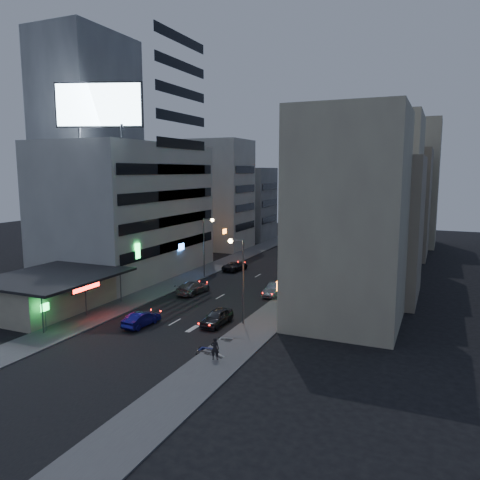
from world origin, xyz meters
The scene contains 29 objects.
ground centered at (0.00, 0.00, 0.00)m, with size 180.00×180.00×0.00m, color black.
sidewalk_left centered at (-8.00, 30.00, 0.06)m, with size 4.00×120.00×0.12m, color #4C4C4F.
sidewalk_right centered at (8.00, 30.00, 0.06)m, with size 4.00×120.00×0.12m, color #4C4C4F.
food_court centered at (-13.90, 2.00, 1.98)m, with size 11.00×13.00×3.88m.
white_building centered at (-17.00, 20.00, 9.00)m, with size 14.00×24.00×18.00m, color beige.
grey_tower centered at (-26.00, 23.00, 17.00)m, with size 10.00×14.00×34.00m, color gray.
shophouse_near centered at (15.00, 10.50, 10.00)m, with size 10.00×11.00×20.00m, color #C1BB97.
shophouse_mid centered at (15.50, 22.00, 8.00)m, with size 11.00×12.00×16.00m, color gray.
shophouse_far centered at (15.00, 35.00, 11.00)m, with size 10.00×14.00×22.00m, color #C1BB97.
far_left_a centered at (-15.50, 45.00, 10.00)m, with size 11.00×10.00×20.00m, color beige.
far_left_b centered at (-16.00, 58.00, 7.50)m, with size 12.00×10.00×15.00m, color gray.
far_right_a centered at (15.50, 50.00, 9.00)m, with size 11.00×12.00×18.00m, color gray.
far_right_b centered at (16.00, 64.00, 12.00)m, with size 12.00×12.00×24.00m, color #C1BB97.
billboard centered at (-12.99, 9.97, 21.66)m, with size 9.52×3.75×6.20m.
street_lamp_right_near centered at (5.90, 6.00, 5.36)m, with size 1.60×0.44×8.02m.
street_lamp_left centered at (-5.90, 22.00, 5.36)m, with size 1.60×0.44×8.02m.
street_lamp_right_far centered at (5.90, 40.00, 5.36)m, with size 1.60×0.44×8.02m.
parked_car_right_near centered at (4.08, 4.91, 0.75)m, with size 1.76×4.37×1.49m, color #2B2D31.
parked_car_right_mid centered at (5.60, 17.04, 0.74)m, with size 1.57×4.49×1.48m, color gray.
parked_car_left centered at (-4.25, 27.77, 0.64)m, with size 2.12×4.60×1.28m, color #25252A.
parked_car_right_far centered at (3.35, 33.40, 0.67)m, with size 1.88×4.62×1.34m, color gray.
road_car_blue centered at (-2.24, 1.76, 0.68)m, with size 1.45×4.15×1.37m, color navy.
road_car_silver centered at (-3.57, 13.97, 0.74)m, with size 2.08×5.11×1.48m, color #9DA0A5.
person centered at (7.70, -2.76, 1.00)m, with size 0.64×0.42×1.76m, color black.
scooter_black_a centered at (7.08, -1.69, 0.68)m, with size 1.84×0.61×1.12m, color black, non-canonical shape.
scooter_silver_a centered at (8.25, -1.99, 0.70)m, with size 1.90×0.63×1.16m, color #AEB2B6, non-canonical shape.
scooter_blue centered at (6.81, -0.78, 0.70)m, with size 1.88×0.63×1.15m, color navy, non-canonical shape.
scooter_black_b centered at (7.24, 1.42, 0.62)m, with size 1.64×0.55×1.00m, color black, non-canonical shape.
scooter_silver_b centered at (7.15, 1.95, 0.65)m, with size 1.74×0.58×1.06m, color #9B9CA3, non-canonical shape.
Camera 1 is at (23.02, -33.17, 14.41)m, focal length 35.00 mm.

